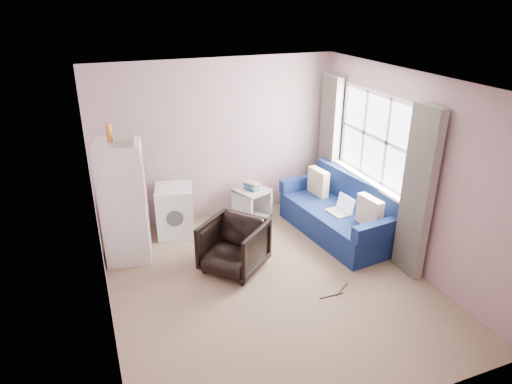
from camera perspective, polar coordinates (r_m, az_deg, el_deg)
room at (r=5.24m, az=2.05°, el=0.06°), size 3.84×4.24×2.54m
armchair at (r=5.92m, az=-2.81°, el=-6.49°), size 0.99×1.00×0.75m
fridge at (r=6.22m, az=-16.18°, el=-1.15°), size 0.66×0.65×1.87m
washing_machine at (r=6.88m, az=-10.09°, el=-2.18°), size 0.64×0.64×0.75m
side_table at (r=7.25m, az=-0.50°, el=-1.21°), size 0.60×0.60×0.63m
sofa at (r=6.92m, az=10.57°, el=-2.74°), size 1.10×2.03×0.87m
window_dressing at (r=6.67m, az=13.73°, el=3.34°), size 0.17×2.62×2.18m
floor_cables at (r=5.75m, az=10.07°, el=-12.27°), size 0.49×0.19×0.01m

